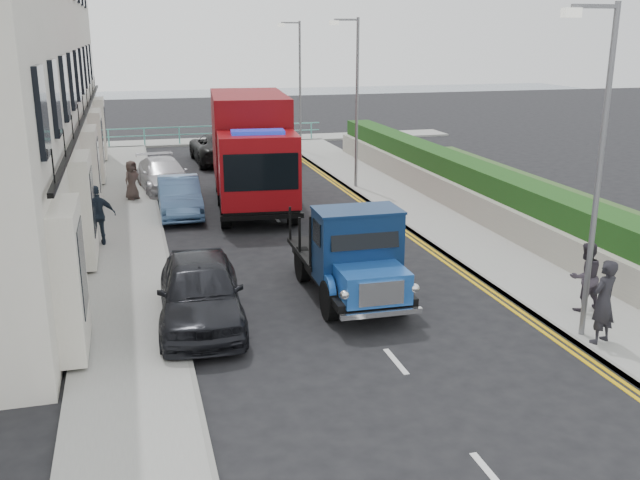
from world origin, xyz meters
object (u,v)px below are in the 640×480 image
Objects in this scene: lamp_near at (596,157)px; lamp_mid at (354,94)px; lamp_far at (298,79)px; red_lorry at (251,148)px; pedestrian_east_near at (603,302)px; parked_car_front at (200,291)px; bedford_lorry at (355,261)px.

lamp_near and lamp_mid have the same top height.
red_lorry is (-4.63, -11.78, -1.77)m from lamp_far.
lamp_far is 12.78m from red_lorry.
lamp_far is 26.64m from pedestrian_east_near.
lamp_far is at bearing 75.28° from parked_car_front.
bedford_lorry is (-4.00, -22.69, -2.90)m from lamp_far.
red_lorry is at bearing -111.45° from lamp_far.
lamp_far reaches higher than parked_car_front.
pedestrian_east_near is at bearing -64.63° from lamp_near.
parked_car_front is (-7.78, 3.00, -3.21)m from lamp_near.
lamp_near reaches higher than parked_car_front.
lamp_near is 1.00× the size of lamp_mid.
red_lorry is (-4.63, 14.22, -1.77)m from lamp_near.
red_lorry is 15.52m from pedestrian_east_near.
red_lorry is at bearing 108.04° from lamp_near.
lamp_far is at bearing 80.71° from bedford_lorry.
lamp_far is (0.00, 26.00, 0.00)m from lamp_near.
lamp_mid is at bearing 73.21° from bedford_lorry.
lamp_mid is 16.74m from pedestrian_east_near.
lamp_mid reaches higher than parked_car_front.
lamp_near is 1.37× the size of bedford_lorry.
parked_car_front is at bearing -174.58° from bedford_lorry.
lamp_near is 1.00× the size of lamp_far.
lamp_near is at bearing -90.00° from lamp_mid.
parked_car_front is (-7.78, -23.00, -3.21)m from lamp_far.
bedford_lorry is at bearing 8.67° from parked_car_front.
parked_car_front is (-3.78, -0.31, -0.31)m from bedford_lorry.
red_lorry is (-0.63, 10.91, 1.12)m from bedford_lorry.
lamp_far reaches higher than red_lorry.
lamp_mid reaches higher than bedford_lorry.
lamp_mid reaches higher than red_lorry.
red_lorry is at bearing -158.96° from lamp_mid.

